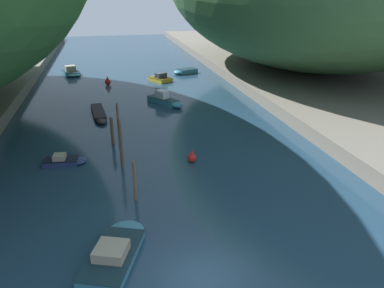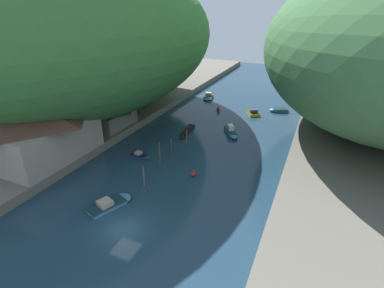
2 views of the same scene
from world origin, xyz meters
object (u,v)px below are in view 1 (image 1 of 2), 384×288
object	(u,v)px
boat_white_cruiser	(99,114)
channel_buoy_near	(108,82)
boat_far_upstream	(184,71)
boat_yellow_tender	(116,249)
boat_cabin_cruiser	(166,101)
channel_buoy_far	(192,157)
boat_open_rowboat	(65,161)
boat_far_right_bank	(71,72)
boat_near_quay	(159,78)

from	to	relation	value
boat_white_cruiser	channel_buoy_near	size ratio (longest dim) A/B	5.46
boat_far_upstream	boat_yellow_tender	size ratio (longest dim) A/B	0.74
boat_yellow_tender	boat_white_cruiser	bearing A→B (deg)	113.32
boat_cabin_cruiser	channel_buoy_far	size ratio (longest dim) A/B	5.08
boat_cabin_cruiser	boat_open_rowboat	bearing A→B (deg)	21.37
boat_far_upstream	boat_far_right_bank	distance (m)	16.81
boat_far_upstream	boat_open_rowboat	xyz separation A→B (m)	(-15.03, -28.69, -0.09)
boat_open_rowboat	boat_near_quay	bearing A→B (deg)	163.11
boat_yellow_tender	boat_far_right_bank	bearing A→B (deg)	117.62
boat_open_rowboat	boat_yellow_tender	bearing A→B (deg)	22.29
channel_buoy_near	boat_far_upstream	bearing A→B (deg)	22.17
boat_near_quay	boat_yellow_tender	size ratio (longest dim) A/B	0.75
boat_far_upstream	boat_near_quay	xyz separation A→B (m)	(-4.40, -3.75, 0.03)
boat_far_right_bank	boat_yellow_tender	distance (m)	43.08
boat_cabin_cruiser	boat_white_cruiser	distance (m)	7.71
boat_far_right_bank	boat_near_quay	size ratio (longest dim) A/B	1.18
boat_far_right_bank	boat_cabin_cruiser	world-z (taller)	boat_cabin_cruiser
boat_far_right_bank	channel_buoy_near	world-z (taller)	boat_far_right_bank
boat_far_right_bank	boat_white_cruiser	bearing A→B (deg)	85.40
boat_far_upstream	boat_near_quay	world-z (taller)	boat_near_quay
boat_near_quay	channel_buoy_far	xyz separation A→B (m)	(-1.46, -26.77, 0.02)
boat_near_quay	channel_buoy_far	size ratio (longest dim) A/B	4.23
channel_buoy_far	boat_far_right_bank	bearing A→B (deg)	107.72
boat_far_upstream	channel_buoy_near	distance (m)	12.32
boat_near_quay	channel_buoy_far	distance (m)	26.81
boat_far_upstream	boat_open_rowboat	size ratio (longest dim) A/B	1.27
boat_open_rowboat	channel_buoy_far	bearing A→B (deg)	84.95
channel_buoy_near	channel_buoy_far	xyz separation A→B (m)	(5.56, -25.87, -0.08)
boat_far_right_bank	boat_far_upstream	bearing A→B (deg)	154.59
boat_far_right_bank	channel_buoy_far	distance (m)	35.13
boat_far_upstream	boat_open_rowboat	distance (m)	32.39
boat_open_rowboat	channel_buoy_far	world-z (taller)	channel_buoy_far
boat_far_right_bank	channel_buoy_far	xyz separation A→B (m)	(10.69, -33.46, -0.01)
boat_open_rowboat	channel_buoy_near	distance (m)	24.32
boat_white_cruiser	boat_near_quay	bearing A→B (deg)	-125.52
boat_far_upstream	boat_far_right_bank	bearing A→B (deg)	58.60
boat_cabin_cruiser	boat_yellow_tender	world-z (taller)	boat_cabin_cruiser
boat_near_quay	boat_yellow_tender	bearing A→B (deg)	-132.40
boat_cabin_cruiser	channel_buoy_near	distance (m)	12.36
boat_far_upstream	boat_white_cruiser	xyz separation A→B (m)	(-12.58, -18.02, -0.12)
boat_near_quay	channel_buoy_far	world-z (taller)	boat_near_quay
boat_open_rowboat	boat_far_upstream	bearing A→B (deg)	158.54
boat_white_cruiser	boat_near_quay	xyz separation A→B (m)	(8.18, 14.27, 0.15)
boat_yellow_tender	channel_buoy_near	bearing A→B (deg)	110.66
boat_white_cruiser	channel_buoy_near	world-z (taller)	channel_buoy_near
channel_buoy_far	boat_open_rowboat	bearing A→B (deg)	168.76
boat_far_upstream	channel_buoy_far	distance (m)	31.07
boat_far_upstream	boat_white_cruiser	bearing A→B (deg)	123.78
boat_open_rowboat	channel_buoy_near	world-z (taller)	channel_buoy_near
boat_far_upstream	boat_far_right_bank	world-z (taller)	boat_far_right_bank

